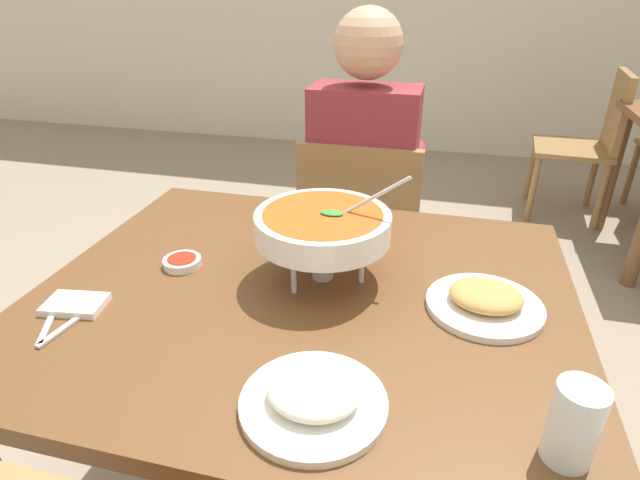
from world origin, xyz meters
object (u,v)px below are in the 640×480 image
at_px(rice_plate, 313,397).
at_px(appetizer_plate, 485,301).
at_px(sauce_dish, 182,262).
at_px(chair_bg_corner, 591,138).
at_px(curry_bowl, 323,227).
at_px(dining_table_main, 304,331).
at_px(diner_main, 365,177).
at_px(drink_glass, 573,427).
at_px(chair_diner_main, 361,239).

relative_size(rice_plate, appetizer_plate, 1.00).
bearing_deg(sauce_dish, chair_bg_corner, 59.26).
bearing_deg(appetizer_plate, curry_bowl, 173.39).
height_order(dining_table_main, curry_bowl, curry_bowl).
distance_m(diner_main, curry_bowl, 0.76).
distance_m(curry_bowl, sauce_dish, 0.36).
xyz_separation_m(curry_bowl, appetizer_plate, (0.36, -0.04, -0.11)).
relative_size(dining_table_main, drink_glass, 8.99).
distance_m(chair_diner_main, rice_plate, 1.14).
distance_m(appetizer_plate, drink_glass, 0.37).
bearing_deg(drink_glass, chair_bg_corner, 77.06).
relative_size(curry_bowl, appetizer_plate, 1.39).
height_order(appetizer_plate, chair_bg_corner, chair_bg_corner).
relative_size(diner_main, curry_bowl, 3.94).
bearing_deg(appetizer_plate, sauce_dish, 179.35).
distance_m(diner_main, appetizer_plate, 0.87).
bearing_deg(chair_bg_corner, appetizer_plate, -106.98).
xyz_separation_m(dining_table_main, diner_main, (0.00, 0.81, 0.09)).
xyz_separation_m(sauce_dish, drink_glass, (0.80, -0.36, 0.05)).
relative_size(dining_table_main, rice_plate, 4.87).
bearing_deg(chair_diner_main, drink_glass, -66.29).
distance_m(sauce_dish, chair_bg_corner, 2.82).
bearing_deg(drink_glass, rice_plate, 179.31).
bearing_deg(chair_diner_main, sauce_dish, -112.68).
xyz_separation_m(rice_plate, appetizer_plate, (0.28, 0.35, 0.00)).
height_order(appetizer_plate, sauce_dish, appetizer_plate).
relative_size(dining_table_main, sauce_dish, 12.99).
bearing_deg(chair_bg_corner, rice_plate, -110.11).
bearing_deg(sauce_dish, diner_main, 68.19).
distance_m(curry_bowl, chair_bg_corner, 2.64).
bearing_deg(diner_main, curry_bowl, -87.87).
bearing_deg(appetizer_plate, chair_diner_main, 117.18).
bearing_deg(chair_bg_corner, curry_bowl, -114.75).
bearing_deg(rice_plate, chair_bg_corner, 69.89).
xyz_separation_m(dining_table_main, sauce_dish, (-0.31, 0.03, 0.12)).
height_order(rice_plate, drink_glass, drink_glass).
distance_m(rice_plate, sauce_dish, 0.55).
distance_m(chair_diner_main, diner_main, 0.24).
relative_size(chair_diner_main, chair_bg_corner, 1.00).
distance_m(appetizer_plate, sauce_dish, 0.69).
bearing_deg(rice_plate, diner_main, 95.50).
bearing_deg(diner_main, sauce_dish, -111.81).
bearing_deg(chair_diner_main, rice_plate, -84.33).
bearing_deg(rice_plate, appetizer_plate, 51.92).
xyz_separation_m(drink_glass, chair_bg_corner, (0.64, 2.77, -0.32)).
distance_m(chair_diner_main, sauce_dish, 0.85).
bearing_deg(drink_glass, curry_bowl, 139.04).
height_order(dining_table_main, chair_diner_main, chair_diner_main).
height_order(rice_plate, appetizer_plate, same).
xyz_separation_m(chair_diner_main, rice_plate, (0.11, -1.10, 0.28)).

